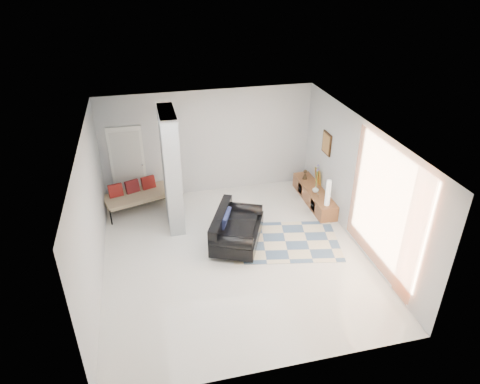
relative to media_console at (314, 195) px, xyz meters
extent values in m
plane|color=silver|center=(-2.52, -1.70, -0.20)|extent=(6.00, 6.00, 0.00)
plane|color=white|center=(-2.52, -1.70, 2.60)|extent=(6.00, 6.00, 0.00)
plane|color=#B9BBBD|center=(-2.52, 1.30, 1.20)|extent=(6.00, 0.00, 6.00)
plane|color=#B9BBBD|center=(-2.52, -4.70, 1.20)|extent=(6.00, 0.00, 6.00)
plane|color=#B9BBBD|center=(-5.27, -1.70, 1.20)|extent=(0.00, 6.00, 6.00)
plane|color=#B9BBBD|center=(0.23, -1.70, 1.20)|extent=(0.00, 6.00, 6.00)
cube|color=#A5AAAC|center=(-3.62, -0.10, 1.20)|extent=(0.35, 1.20, 2.80)
cube|color=white|center=(-4.62, 1.26, 0.82)|extent=(0.85, 0.06, 2.04)
plane|color=#FF7B43|center=(0.15, -2.85, 1.25)|extent=(0.00, 2.55, 2.55)
cube|color=#351F0E|center=(0.20, 0.00, 1.45)|extent=(0.04, 0.45, 0.55)
cube|color=brown|center=(0.00, 0.00, 0.00)|extent=(0.45, 2.02, 0.40)
cube|color=#351F0E|center=(-0.22, -0.45, 0.00)|extent=(0.02, 0.27, 0.28)
cube|color=#351F0E|center=(-0.22, 0.45, 0.00)|extent=(0.02, 0.27, 0.28)
cube|color=#EBBE45|center=(0.18, 0.28, 0.40)|extent=(0.09, 0.32, 0.40)
cube|color=silver|center=(-0.10, -0.45, 0.26)|extent=(0.04, 0.10, 0.12)
cylinder|color=silver|center=(-2.96, -1.74, -0.15)|extent=(0.05, 0.05, 0.10)
cylinder|color=silver|center=(-2.42, -0.50, -0.15)|extent=(0.05, 0.05, 0.10)
cylinder|color=silver|center=(-2.27, -2.05, -0.15)|extent=(0.05, 0.05, 0.10)
cylinder|color=silver|center=(-1.73, -0.81, -0.15)|extent=(0.05, 0.05, 0.10)
cube|color=black|center=(-2.35, -1.27, 0.05)|extent=(1.52, 1.84, 0.30)
cube|color=black|center=(-2.69, -1.12, 0.38)|extent=(0.82, 1.54, 0.36)
cylinder|color=black|center=(-2.62, -1.89, 0.28)|extent=(0.94, 0.62, 0.28)
cylinder|color=black|center=(-2.07, -0.66, 0.28)|extent=(0.94, 0.62, 0.28)
cube|color=black|center=(-2.58, -1.17, 0.40)|extent=(0.36, 0.59, 0.31)
cylinder|color=black|center=(-5.13, 0.13, 0.00)|extent=(0.04, 0.04, 0.40)
cylinder|color=black|center=(-3.41, 0.65, 0.00)|extent=(0.04, 0.04, 0.40)
cylinder|color=black|center=(-5.34, 0.84, 0.00)|extent=(0.04, 0.04, 0.40)
cylinder|color=black|center=(-3.63, 1.36, 0.00)|extent=(0.04, 0.04, 0.40)
cube|color=#C7B992|center=(-4.38, 0.75, 0.18)|extent=(1.96, 1.25, 0.12)
cube|color=maroon|center=(-4.97, 0.72, 0.40)|extent=(0.37, 0.26, 0.33)
cube|color=maroon|center=(-4.57, 0.85, 0.40)|extent=(0.37, 0.26, 0.33)
cube|color=maroon|center=(-4.17, 0.97, 0.40)|extent=(0.37, 0.26, 0.33)
cube|color=beige|center=(-1.29, -1.50, -0.20)|extent=(2.64, 2.01, 0.01)
cylinder|color=white|center=(-0.02, -0.81, 0.52)|extent=(0.12, 0.12, 0.66)
imported|color=silver|center=(-0.05, -0.16, 0.28)|extent=(0.17, 0.17, 0.17)
camera|label=1|loc=(-4.12, -8.96, 5.51)|focal=32.00mm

